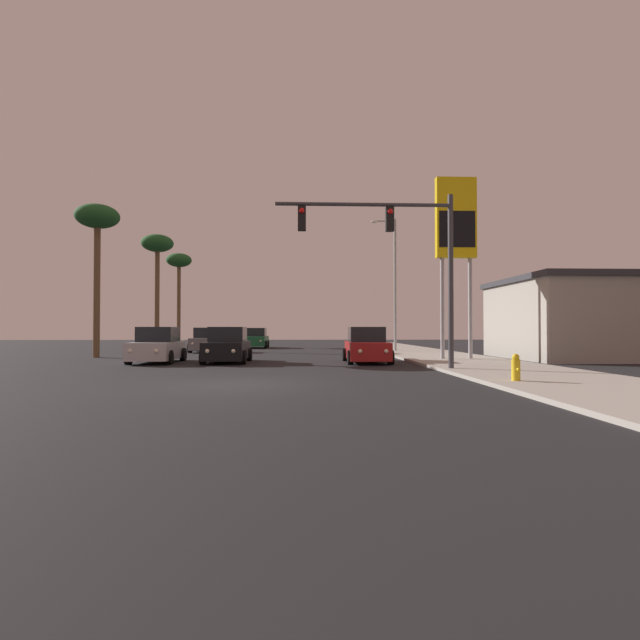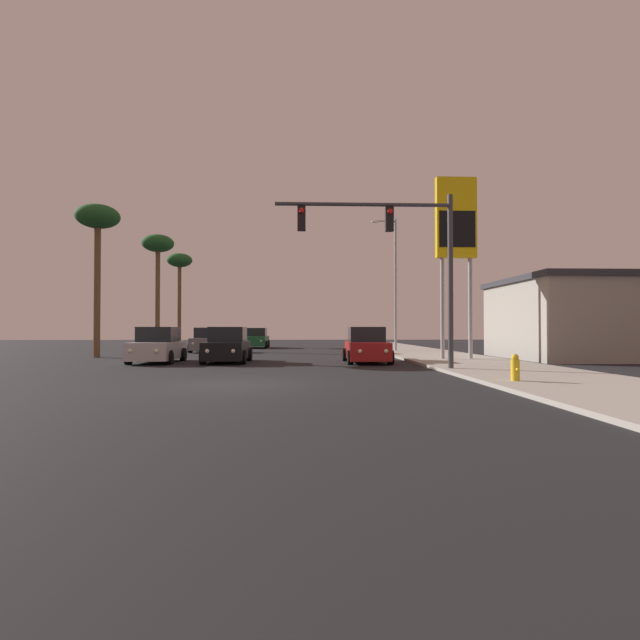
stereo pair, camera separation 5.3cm
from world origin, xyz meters
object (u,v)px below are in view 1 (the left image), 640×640
(car_green, at_px, (256,339))
(palm_tree_mid, at_px, (157,250))
(fire_hydrant, at_px, (516,368))
(car_silver, at_px, (158,346))
(car_black, at_px, (228,346))
(street_lamp, at_px, (393,277))
(car_red, at_px, (366,346))
(traffic_light_mast, at_px, (401,246))
(car_grey, at_px, (207,341))
(palm_tree_near, at_px, (97,225))
(palm_tree_far, at_px, (179,265))
(gas_station_sign, at_px, (456,228))

(car_green, relative_size, palm_tree_mid, 0.49)
(fire_hydrant, bearing_deg, palm_tree_mid, 124.80)
(car_silver, xyz_separation_m, car_black, (3.28, -0.03, 0.00))
(street_lamp, bearing_deg, fire_hydrant, -90.77)
(car_red, height_order, car_green, same)
(car_black, xyz_separation_m, traffic_light_mast, (7.20, -5.35, 3.93))
(car_grey, bearing_deg, car_silver, 87.18)
(car_red, xyz_separation_m, car_silver, (-9.83, 0.42, 0.00))
(car_grey, height_order, car_green, same)
(car_silver, xyz_separation_m, palm_tree_near, (-4.64, 4.47, 6.66))
(car_grey, relative_size, car_red, 1.00)
(fire_hydrant, relative_size, palm_tree_mid, 0.09)
(car_grey, relative_size, street_lamp, 0.48)
(traffic_light_mast, bearing_deg, car_red, 97.45)
(car_silver, bearing_deg, palm_tree_mid, -75.52)
(car_green, xyz_separation_m, palm_tree_far, (-7.93, 6.14, 6.94))
(palm_tree_near, bearing_deg, car_black, -29.61)
(gas_station_sign, bearing_deg, car_red, -167.26)
(car_grey, bearing_deg, car_black, 103.98)
(traffic_light_mast, height_order, palm_tree_mid, palm_tree_mid)
(car_red, height_order, gas_station_sign, gas_station_sign)
(palm_tree_far, bearing_deg, palm_tree_mid, -85.53)
(car_black, distance_m, fire_hydrant, 13.73)
(fire_hydrant, relative_size, palm_tree_near, 0.09)
(palm_tree_far, bearing_deg, palm_tree_near, -89.16)
(car_silver, height_order, palm_tree_mid, palm_tree_mid)
(car_silver, bearing_deg, traffic_light_mast, 151.31)
(car_black, distance_m, gas_station_sign, 12.63)
(car_red, xyz_separation_m, fire_hydrant, (2.97, -9.50, -0.27))
(car_green, height_order, street_lamp, street_lamp)
(car_grey, height_order, fire_hydrant, car_grey)
(car_green, bearing_deg, car_red, 111.10)
(gas_station_sign, bearing_deg, car_grey, 143.94)
(car_red, xyz_separation_m, street_lamp, (3.23, 10.40, 4.36))
(car_red, relative_size, traffic_light_mast, 0.65)
(car_green, xyz_separation_m, palm_tree_near, (-7.64, -13.86, 6.66))
(traffic_light_mast, distance_m, palm_tree_mid, 24.83)
(car_silver, distance_m, fire_hydrant, 16.20)
(street_lamp, xyz_separation_m, palm_tree_near, (-17.70, -5.51, 2.31))
(car_black, height_order, gas_station_sign, gas_station_sign)
(car_silver, relative_size, car_black, 1.00)
(car_grey, relative_size, palm_tree_far, 0.49)
(car_red, height_order, palm_tree_near, palm_tree_near)
(car_grey, distance_m, gas_station_sign, 18.45)
(car_red, relative_size, palm_tree_mid, 0.49)
(car_grey, xyz_separation_m, car_black, (2.97, -10.96, 0.00))
(car_black, bearing_deg, car_silver, -0.85)
(car_grey, bearing_deg, street_lamp, 174.58)
(car_grey, relative_size, palm_tree_near, 0.51)
(car_black, height_order, traffic_light_mast, traffic_light_mast)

